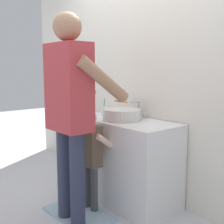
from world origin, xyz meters
TOP-DOWN VIEW (x-y plane):
  - ground_plane at (0.00, 0.00)m, footprint 14.00×14.00m
  - back_wall at (0.00, 0.62)m, footprint 4.40×0.08m
  - vanity_cabinet at (0.00, 0.30)m, footprint 1.14×0.54m
  - sink_basin at (0.00, 0.28)m, footprint 0.38×0.38m
  - faucet at (0.00, 0.51)m, footprint 0.18×0.14m
  - toothbrush_cup at (-0.32, 0.32)m, footprint 0.07×0.07m
  - bath_mat at (0.00, -0.25)m, footprint 0.64×0.40m
  - child_toddler at (0.00, -0.10)m, footprint 0.29×0.29m
  - adult_parent at (0.06, -0.35)m, footprint 0.55×0.57m

SIDE VIEW (x-z plane):
  - ground_plane at x=0.00m, z-range 0.00..0.00m
  - bath_mat at x=0.00m, z-range 0.00..0.02m
  - vanity_cabinet at x=0.00m, z-range 0.00..0.82m
  - child_toddler at x=0.00m, z-range 0.09..1.04m
  - toothbrush_cup at x=-0.32m, z-range 0.77..0.97m
  - sink_basin at x=0.00m, z-range 0.82..0.93m
  - faucet at x=0.00m, z-range 0.81..0.99m
  - adult_parent at x=0.06m, z-range 0.18..1.94m
  - back_wall at x=0.00m, z-range 0.00..2.70m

